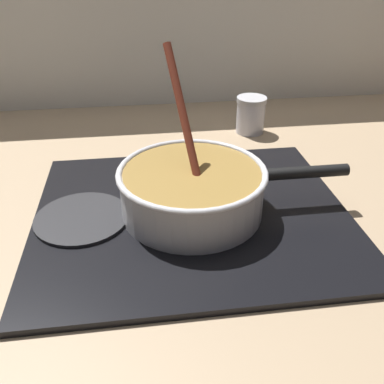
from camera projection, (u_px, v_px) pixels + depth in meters
name	position (u px, v px, depth m)	size (l,w,h in m)	color
ground	(230.00, 283.00, 0.65)	(2.40, 1.60, 0.04)	#9E8466
backsplash_wall	(175.00, 7.00, 1.16)	(2.40, 0.02, 0.55)	silver
hob_plate	(192.00, 214.00, 0.76)	(0.56, 0.48, 0.01)	black
burner_ring	(192.00, 209.00, 0.76)	(0.18, 0.18, 0.01)	#592D0C
spare_burner	(82.00, 218.00, 0.74)	(0.16, 0.16, 0.01)	#262628
cooking_pan	(193.00, 189.00, 0.74)	(0.41, 0.26, 0.28)	silver
condiment_jar	(251.00, 115.00, 1.08)	(0.08, 0.08, 0.09)	silver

